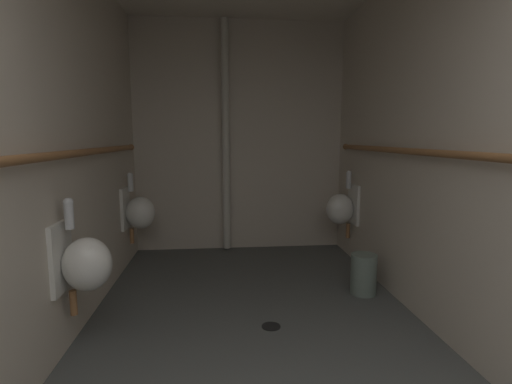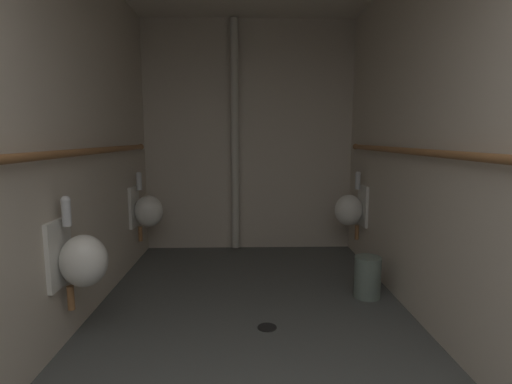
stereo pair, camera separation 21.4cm
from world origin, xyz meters
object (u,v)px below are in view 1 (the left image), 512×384
Objects in this scene: urinal_left_far at (138,212)px; waste_bin at (364,274)px; urinal_left_mid at (84,263)px; standpipe_back_wall at (226,138)px; floor_drain at (271,326)px; urinal_right_mid at (342,208)px.

waste_bin is at bearing -24.25° from urinal_left_far.
standpipe_back_wall is (0.94, 2.19, 0.78)m from urinal_left_mid.
standpipe_back_wall reaches higher than urinal_left_far.
urinal_left_mid reaches higher than floor_drain.
urinal_right_mid is at bearing -21.93° from standpipe_back_wall.
standpipe_back_wall is at bearing 97.96° from floor_drain.
floor_drain is at bearing -82.04° from standpipe_back_wall.
urinal_left_mid is at bearing -113.23° from standpipe_back_wall.
waste_bin is (2.11, 0.73, -0.42)m from urinal_left_mid.
waste_bin is at bearing 19.05° from urinal_left_mid.
urinal_right_mid is at bearing 37.22° from urinal_left_mid.
floor_drain is at bearing -123.98° from urinal_right_mid.
waste_bin is (0.89, 0.52, 0.17)m from floor_drain.
floor_drain is at bearing 9.62° from urinal_left_mid.
standpipe_back_wall is at bearing 128.68° from waste_bin.
standpipe_back_wall reaches higher than floor_drain.
urinal_left_far is 1.00× the size of urinal_right_mid.
urinal_left_far is 2.35m from waste_bin.
urinal_left_mid and urinal_left_far have the same top height.
urinal_left_far reaches higher than floor_drain.
floor_drain is (-0.99, -1.47, -0.59)m from urinal_right_mid.
waste_bin is at bearing 30.33° from floor_drain.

